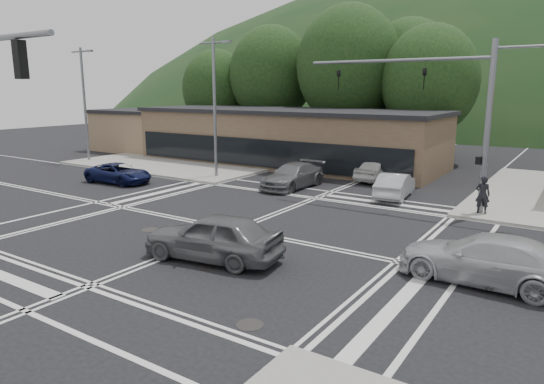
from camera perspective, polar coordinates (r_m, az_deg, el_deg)
The scene contains 20 objects.
ground at distance 20.64m, azimuth -4.39°, elevation -4.43°, with size 120.00×120.00×0.00m, color black.
sidewalk_nw at distance 41.33m, azimuth -8.17°, elevation 3.92°, with size 16.00×16.00×0.15m, color gray.
commercial_row at distance 38.54m, azimuth 1.63°, elevation 6.33°, with size 24.00×8.00×4.00m, color brown.
commercial_nw at distance 48.87m, azimuth -14.66°, elevation 6.93°, with size 8.00×7.00×3.60m, color #846B4F.
hill_north at distance 106.47m, azimuth 27.00°, elevation 7.62°, with size 252.00×126.00×140.00m, color #173417.
tree_n_a at distance 47.49m, azimuth -0.09°, elevation 13.63°, with size 8.00×8.00×11.75m.
tree_n_b at distance 43.62m, azimuth 9.00°, elevation 14.48°, with size 9.00×9.00×12.98m.
tree_n_c at distance 41.16m, azimuth 18.05°, elevation 12.39°, with size 7.60×7.60×10.87m.
tree_n_d at distance 50.25m, azimuth -6.58°, elevation 11.98°, with size 6.80×6.80×9.76m.
tree_n_e at distance 45.87m, azimuth 15.79°, elevation 13.24°, with size 8.40×8.40×11.98m.
streetlight_nw at distance 32.11m, azimuth -6.69°, elevation 10.56°, with size 2.50×0.25×9.00m.
streetlight_w at distance 42.07m, azimuth -21.17°, elevation 10.18°, with size 2.50×0.25×9.00m.
signal_mast_ne at distance 24.39m, azimuth 21.29°, elevation 9.44°, with size 11.65×0.30×8.00m.
car_blue_west at distance 32.11m, azimuth -17.61°, elevation 2.13°, with size 2.06×4.46×1.24m, color #0D133C.
car_grey_center at distance 16.96m, azimuth -6.92°, elevation -5.22°, with size 1.97×4.91×1.67m, color slate.
car_silver_east at distance 16.29m, azimuth 23.86°, elevation -7.22°, with size 2.12×5.21×1.51m, color #B3B7BB.
car_queue_a at distance 27.25m, azimuth 14.28°, elevation 0.77°, with size 1.46×4.17×1.38m, color #B2B6B9.
car_queue_b at distance 32.05m, azimuth 12.55°, elevation 2.63°, with size 1.78×4.42×1.51m, color silver.
car_northbound at distance 29.13m, azimuth 2.46°, elevation 1.92°, with size 2.03×5.00×1.45m, color #5C5F61.
pedestrian at distance 24.51m, azimuth 23.54°, elevation -0.29°, with size 0.64×0.42×1.76m, color black.
Camera 1 is at (12.17, -15.61, 5.85)m, focal length 32.00 mm.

